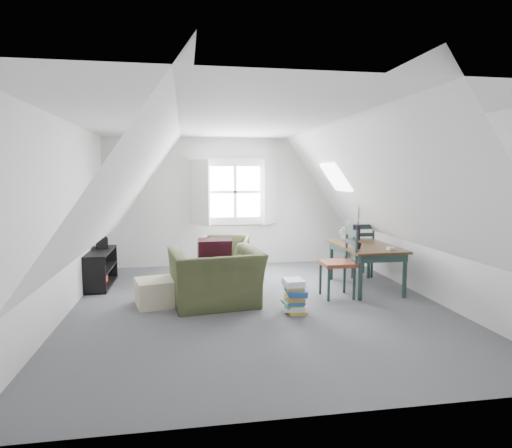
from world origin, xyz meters
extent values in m
plane|color=#49494E|center=(0.00, 0.00, 0.00)|extent=(5.50, 5.50, 0.00)
plane|color=white|center=(0.00, 0.00, 2.50)|extent=(5.50, 5.50, 0.00)
plane|color=silver|center=(0.00, 2.75, 1.25)|extent=(5.00, 0.00, 5.00)
plane|color=silver|center=(0.00, -2.75, 1.25)|extent=(5.00, 0.00, 5.00)
plane|color=silver|center=(-2.50, 0.00, 1.25)|extent=(0.00, 5.50, 5.50)
plane|color=silver|center=(2.50, 0.00, 1.25)|extent=(0.00, 5.50, 5.50)
plane|color=white|center=(-1.55, 0.00, 1.78)|extent=(3.19, 5.50, 4.48)
plane|color=white|center=(1.55, 0.00, 1.78)|extent=(3.19, 5.50, 4.48)
cube|color=white|center=(0.00, 2.73, 1.45)|extent=(1.30, 0.04, 1.30)
cube|color=white|center=(-0.68, 2.57, 1.45)|extent=(0.35, 0.35, 1.25)
cube|color=white|center=(0.68, 2.57, 1.45)|extent=(0.35, 0.35, 1.25)
cube|color=white|center=(0.00, 2.72, 1.45)|extent=(1.00, 0.02, 1.00)
cube|color=white|center=(0.00, 2.70, 1.45)|extent=(1.08, 0.04, 0.05)
cube|color=white|center=(0.00, 2.70, 1.45)|extent=(0.05, 0.04, 1.08)
cube|color=white|center=(1.55, 1.30, 1.75)|extent=(0.35, 0.75, 0.47)
imported|color=#3B4223|center=(-0.58, 0.11, 0.00)|extent=(1.32, 1.20, 0.77)
imported|color=#3B4223|center=(-0.32, 1.50, 0.00)|extent=(0.95, 0.97, 0.75)
cube|color=#390F1E|center=(-0.58, 0.26, 0.68)|extent=(0.47, 0.29, 0.48)
cube|color=#B7AC8E|center=(-1.38, 0.24, 0.18)|extent=(0.65, 0.65, 0.36)
cube|color=#352111|center=(1.82, 0.61, 0.67)|extent=(0.83, 1.38, 0.04)
cube|color=#1E3330|center=(1.82, 0.61, 0.60)|extent=(0.74, 1.29, 0.11)
cylinder|color=#1E3330|center=(1.48, 0.00, 0.33)|extent=(0.06, 0.06, 0.65)
cylinder|color=#1E3330|center=(2.16, 0.00, 0.33)|extent=(0.06, 0.06, 0.65)
cylinder|color=#1E3330|center=(1.48, 1.23, 0.33)|extent=(0.06, 0.06, 0.65)
cylinder|color=#1E3330|center=(2.16, 1.23, 0.33)|extent=(0.06, 0.06, 0.65)
sphere|color=silver|center=(1.67, 1.06, 0.82)|extent=(0.24, 0.24, 0.24)
cylinder|color=silver|center=(1.67, 1.06, 0.98)|extent=(0.08, 0.08, 0.13)
cylinder|color=black|center=(1.92, 1.16, 0.81)|extent=(0.08, 0.08, 0.25)
cylinder|color=#3F2D1E|center=(1.92, 1.16, 1.08)|extent=(0.03, 0.05, 0.44)
cylinder|color=#3F2D1E|center=(1.93, 1.17, 1.08)|extent=(0.04, 0.06, 0.44)
cylinder|color=#3F2D1E|center=(1.91, 1.15, 1.08)|extent=(0.05, 0.07, 0.44)
imported|color=black|center=(1.57, 0.31, 0.69)|extent=(0.11, 0.11, 0.09)
cube|color=white|center=(2.02, 0.16, 0.71)|extent=(0.13, 0.09, 0.04)
cube|color=maroon|center=(2.05, 1.42, 0.48)|extent=(0.44, 0.44, 0.05)
cylinder|color=#1E3330|center=(2.23, 1.60, 0.23)|extent=(0.04, 0.04, 0.45)
cylinder|color=#1E3330|center=(2.23, 1.24, 0.23)|extent=(0.04, 0.04, 0.45)
cylinder|color=#1E3330|center=(1.87, 1.60, 0.23)|extent=(0.04, 0.04, 0.45)
cylinder|color=#1E3330|center=(1.87, 1.24, 0.23)|extent=(0.04, 0.04, 0.45)
cylinder|color=#1E3330|center=(2.23, 1.22, 0.71)|extent=(0.04, 0.04, 0.48)
cylinder|color=#1E3330|center=(1.87, 1.22, 0.71)|extent=(0.04, 0.04, 0.48)
cube|color=#1E3330|center=(2.05, 1.22, 0.90)|extent=(0.36, 0.03, 0.08)
cube|color=#1E3330|center=(2.05, 1.22, 0.76)|extent=(0.36, 0.03, 0.06)
cube|color=maroon|center=(1.21, 0.21, 0.50)|extent=(0.47, 0.47, 0.06)
cylinder|color=#1E3330|center=(1.02, 0.40, 0.24)|extent=(0.04, 0.04, 0.48)
cylinder|color=#1E3330|center=(1.40, 0.40, 0.24)|extent=(0.04, 0.04, 0.48)
cylinder|color=#1E3330|center=(1.02, 0.02, 0.24)|extent=(0.04, 0.04, 0.48)
cylinder|color=#1E3330|center=(1.40, 0.02, 0.24)|extent=(0.04, 0.04, 0.48)
cylinder|color=#1E3330|center=(1.42, 0.40, 0.75)|extent=(0.04, 0.04, 0.50)
cylinder|color=#1E3330|center=(1.42, 0.02, 0.75)|extent=(0.04, 0.04, 0.50)
cube|color=#1E3330|center=(1.42, 0.21, 0.95)|extent=(0.03, 0.38, 0.09)
cube|color=#1E3330|center=(1.42, 0.21, 0.80)|extent=(0.03, 0.38, 0.07)
cube|color=black|center=(-2.35, 1.45, 0.01)|extent=(0.37, 1.12, 0.03)
cube|color=black|center=(-2.35, 1.45, 0.28)|extent=(0.37, 1.12, 0.03)
cube|color=black|center=(-2.35, 1.45, 0.56)|extent=(0.37, 1.12, 0.03)
cube|color=black|center=(-2.35, 0.90, 0.28)|extent=(0.37, 0.03, 0.56)
cube|color=black|center=(-2.35, 2.00, 0.28)|extent=(0.37, 0.03, 0.56)
cube|color=#264C99|center=(-2.35, 1.12, 0.12)|extent=(0.17, 0.19, 0.21)
cube|color=red|center=(-2.35, 1.55, 0.12)|extent=(0.17, 0.22, 0.21)
cube|color=white|center=(-2.35, 1.26, 0.39)|extent=(0.17, 0.21, 0.19)
cube|color=black|center=(-2.35, 1.70, 0.66)|extent=(0.23, 0.28, 0.19)
cube|color=#B29933|center=(0.43, -0.38, 0.02)|extent=(0.23, 0.30, 0.04)
cube|color=white|center=(0.40, -0.36, 0.06)|extent=(0.29, 0.33, 0.04)
cube|color=white|center=(0.45, -0.38, 0.09)|extent=(0.25, 0.33, 0.04)
cube|color=#337F4C|center=(0.39, -0.38, 0.13)|extent=(0.25, 0.31, 0.03)
cube|color=#264C99|center=(0.41, -0.40, 0.16)|extent=(0.27, 0.34, 0.03)
cube|color=#B29933|center=(0.41, -0.37, 0.18)|extent=(0.23, 0.30, 0.03)
cube|color=#B29933|center=(0.42, -0.36, 0.22)|extent=(0.27, 0.33, 0.04)
cube|color=#264C99|center=(0.45, -0.40, 0.26)|extent=(0.27, 0.34, 0.04)
cube|color=#264C99|center=(0.42, -0.40, 0.29)|extent=(0.27, 0.33, 0.04)
cube|color=#B29933|center=(0.42, -0.34, 0.33)|extent=(0.25, 0.31, 0.04)
cube|color=white|center=(0.40, -0.35, 0.37)|extent=(0.25, 0.29, 0.05)
cube|color=white|center=(0.41, -0.35, 0.41)|extent=(0.25, 0.30, 0.04)
camera|label=1|loc=(-0.97, -5.64, 1.80)|focal=30.00mm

